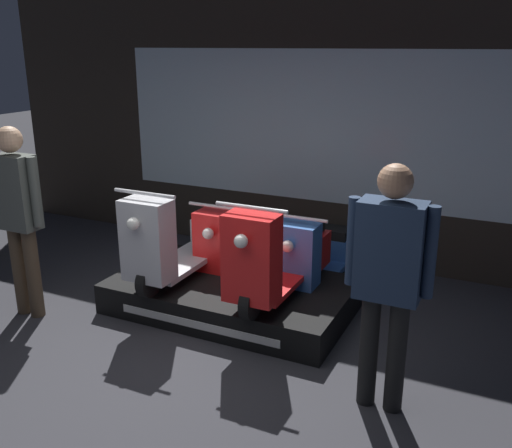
{
  "coord_description": "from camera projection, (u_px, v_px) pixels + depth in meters",
  "views": [
    {
      "loc": [
        2.26,
        -3.02,
        2.46
      ],
      "look_at": [
        -0.05,
        1.8,
        0.76
      ],
      "focal_mm": 40.0,
      "sensor_mm": 36.0,
      "label": 1
    }
  ],
  "objects": [
    {
      "name": "person_left_browsing",
      "position": [
        18.0,
        209.0,
        5.11
      ],
      "size": [
        0.54,
        0.23,
        1.78
      ],
      "color": "#473828",
      "rests_on": "ground_plane"
    },
    {
      "name": "scooter_display_right",
      "position": [
        277.0,
        257.0,
        5.04
      ],
      "size": [
        0.62,
        1.61,
        0.97
      ],
      "color": "black",
      "rests_on": "display_platform"
    },
    {
      "name": "scooter_display_left",
      "position": [
        180.0,
        241.0,
        5.45
      ],
      "size": [
        0.62,
        1.61,
        0.97
      ],
      "color": "black",
      "rests_on": "display_platform"
    },
    {
      "name": "scooter_backrow_0",
      "position": [
        241.0,
        248.0,
        6.11
      ],
      "size": [
        0.62,
        1.61,
        0.97
      ],
      "color": "black",
      "rests_on": "ground_plane"
    },
    {
      "name": "shop_wall_back",
      "position": [
        310.0,
        122.0,
        6.47
      ],
      "size": [
        8.54,
        0.09,
        3.2
      ],
      "color": "#28231E",
      "rests_on": "ground_plane"
    },
    {
      "name": "scooter_backrow_1",
      "position": [
        313.0,
        259.0,
        5.78
      ],
      "size": [
        0.62,
        1.61,
        0.97
      ],
      "color": "black",
      "rests_on": "ground_plane"
    },
    {
      "name": "display_platform",
      "position": [
        232.0,
        295.0,
        5.48
      ],
      "size": [
        2.24,
        1.3,
        0.29
      ],
      "color": "black",
      "rests_on": "ground_plane"
    },
    {
      "name": "person_right_browsing",
      "position": [
        389.0,
        270.0,
        3.74
      ],
      "size": [
        0.59,
        0.24,
        1.75
      ],
      "color": "black",
      "rests_on": "ground_plane"
    },
    {
      "name": "ground_plane",
      "position": [
        158.0,
        387.0,
        4.27
      ],
      "size": [
        30.0,
        30.0,
        0.0
      ],
      "primitive_type": "plane",
      "color": "#2D2D33"
    }
  ]
}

